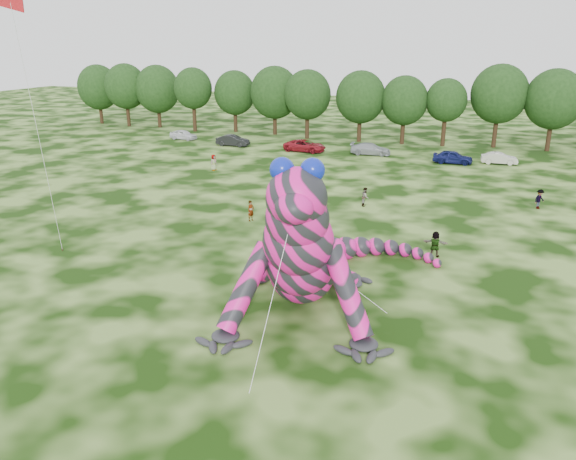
# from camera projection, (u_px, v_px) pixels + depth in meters

# --- Properties ---
(ground) EXTENTS (240.00, 240.00, 0.00)m
(ground) POSITION_uv_depth(u_px,v_px,m) (280.00, 376.00, 23.45)
(ground) COLOR #16330A
(ground) RESTS_ON ground
(inflatable_gecko) EXTENTS (17.87, 19.85, 8.49)m
(inflatable_gecko) POSITION_uv_depth(u_px,v_px,m) (305.00, 221.00, 29.59)
(inflatable_gecko) COLOR #ED168F
(inflatable_gecko) RESTS_ON ground
(flying_kite) EXTENTS (2.69, 3.61, 16.04)m
(flying_kite) POSITION_uv_depth(u_px,v_px,m) (15.00, 23.00, 29.54)
(flying_kite) COLOR red
(flying_kite) RESTS_ON ground
(tree_0) EXTENTS (6.91, 6.22, 9.51)m
(tree_0) POSITION_uv_depth(u_px,v_px,m) (99.00, 94.00, 92.35)
(tree_0) COLOR black
(tree_0) RESTS_ON ground
(tree_1) EXTENTS (6.74, 6.07, 9.81)m
(tree_1) POSITION_uv_depth(u_px,v_px,m) (126.00, 95.00, 89.23)
(tree_1) COLOR black
(tree_1) RESTS_ON ground
(tree_2) EXTENTS (7.04, 6.34, 9.64)m
(tree_2) POSITION_uv_depth(u_px,v_px,m) (158.00, 96.00, 88.14)
(tree_2) COLOR black
(tree_2) RESTS_ON ground
(tree_3) EXTENTS (5.81, 5.23, 9.44)m
(tree_3) POSITION_uv_depth(u_px,v_px,m) (194.00, 100.00, 84.29)
(tree_3) COLOR black
(tree_3) RESTS_ON ground
(tree_4) EXTENTS (6.22, 5.60, 9.06)m
(tree_4) POSITION_uv_depth(u_px,v_px,m) (235.00, 101.00, 83.83)
(tree_4) COLOR black
(tree_4) RESTS_ON ground
(tree_5) EXTENTS (7.16, 6.44, 9.80)m
(tree_5) POSITION_uv_depth(u_px,v_px,m) (275.00, 101.00, 81.34)
(tree_5) COLOR black
(tree_5) RESTS_ON ground
(tree_6) EXTENTS (6.52, 5.86, 9.49)m
(tree_6) POSITION_uv_depth(u_px,v_px,m) (307.00, 104.00, 78.02)
(tree_6) COLOR black
(tree_6) RESTS_ON ground
(tree_7) EXTENTS (6.68, 6.01, 9.48)m
(tree_7) POSITION_uv_depth(u_px,v_px,m) (360.00, 106.00, 75.69)
(tree_7) COLOR black
(tree_7) RESTS_ON ground
(tree_8) EXTENTS (6.14, 5.53, 8.94)m
(tree_8) POSITION_uv_depth(u_px,v_px,m) (404.00, 110.00, 74.02)
(tree_8) COLOR black
(tree_8) RESTS_ON ground
(tree_9) EXTENTS (5.27, 4.74, 8.68)m
(tree_9) POSITION_uv_depth(u_px,v_px,m) (445.00, 113.00, 72.66)
(tree_9) COLOR black
(tree_9) RESTS_ON ground
(tree_10) EXTENTS (7.09, 6.38, 10.50)m
(tree_10) POSITION_uv_depth(u_px,v_px,m) (498.00, 106.00, 71.40)
(tree_10) COLOR black
(tree_10) RESTS_ON ground
(tree_11) EXTENTS (7.01, 6.31, 10.07)m
(tree_11) POSITION_uv_depth(u_px,v_px,m) (553.00, 110.00, 69.04)
(tree_11) COLOR black
(tree_11) RESTS_ON ground
(car_0) EXTENTS (4.21, 2.18, 1.37)m
(car_0) POSITION_uv_depth(u_px,v_px,m) (183.00, 135.00, 78.43)
(car_0) COLOR white
(car_0) RESTS_ON ground
(car_1) EXTENTS (4.41, 1.62, 1.44)m
(car_1) POSITION_uv_depth(u_px,v_px,m) (233.00, 141.00, 73.68)
(car_1) COLOR black
(car_1) RESTS_ON ground
(car_2) EXTENTS (5.42, 2.79, 1.46)m
(car_2) POSITION_uv_depth(u_px,v_px,m) (305.00, 146.00, 70.03)
(car_2) COLOR maroon
(car_2) RESTS_ON ground
(car_3) EXTENTS (4.96, 2.27, 1.41)m
(car_3) POSITION_uv_depth(u_px,v_px,m) (371.00, 149.00, 68.09)
(car_3) COLOR #9EA3A8
(car_3) RESTS_ON ground
(car_4) EXTENTS (4.38, 1.76, 1.49)m
(car_4) POSITION_uv_depth(u_px,v_px,m) (453.00, 157.00, 63.27)
(car_4) COLOR #111751
(car_4) RESTS_ON ground
(car_5) EXTENTS (4.02, 1.68, 1.29)m
(car_5) POSITION_uv_depth(u_px,v_px,m) (499.00, 158.00, 63.05)
(car_5) COLOR beige
(car_5) RESTS_ON ground
(spectator_5) EXTENTS (1.58, 0.51, 1.71)m
(spectator_5) POSITION_uv_depth(u_px,v_px,m) (435.00, 244.00, 36.08)
(spectator_5) COLOR gray
(spectator_5) RESTS_ON ground
(spectator_1) EXTENTS (0.62, 0.79, 1.59)m
(spectator_1) POSITION_uv_depth(u_px,v_px,m) (365.00, 197.00, 47.11)
(spectator_1) COLOR gray
(spectator_1) RESTS_ON ground
(spectator_2) EXTENTS (1.14, 1.21, 1.65)m
(spectator_2) POSITION_uv_depth(u_px,v_px,m) (540.00, 199.00, 46.31)
(spectator_2) COLOR gray
(spectator_2) RESTS_ON ground
(spectator_0) EXTENTS (0.58, 0.69, 1.62)m
(spectator_0) POSITION_uv_depth(u_px,v_px,m) (251.00, 211.00, 43.23)
(spectator_0) COLOR gray
(spectator_0) RESTS_ON ground
(spectator_4) EXTENTS (0.72, 0.93, 1.70)m
(spectator_4) POSITION_uv_depth(u_px,v_px,m) (214.00, 162.00, 59.96)
(spectator_4) COLOR gray
(spectator_4) RESTS_ON ground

